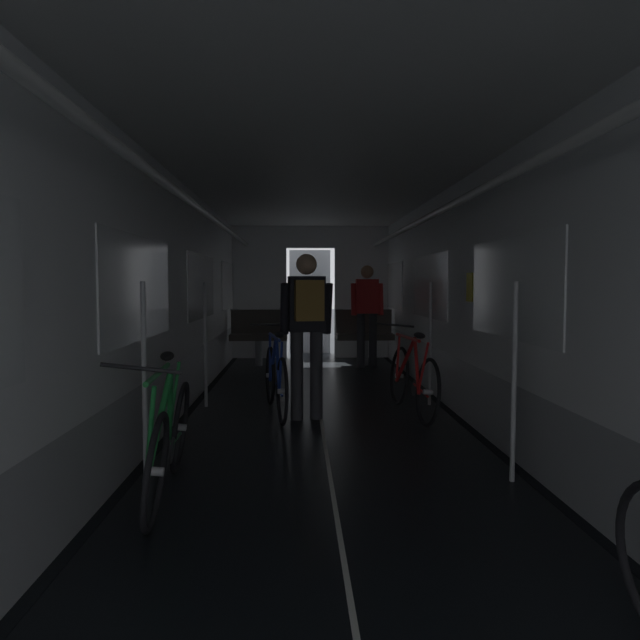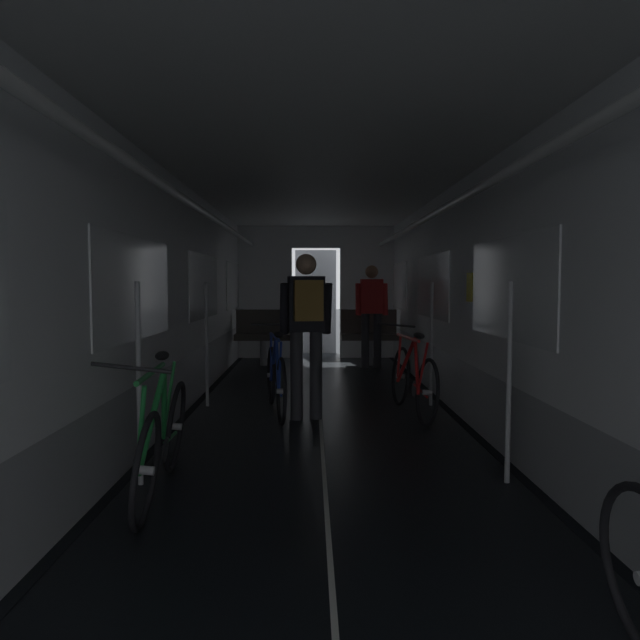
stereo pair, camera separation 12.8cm
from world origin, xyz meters
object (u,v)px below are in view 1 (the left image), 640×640
Objects in this scene: person_cyclist_aisle at (307,320)px; bench_seat_far_right at (364,332)px; bicycle_red at (412,379)px; bicycle_green at (169,439)px; bench_seat_far_left at (259,332)px; bicycle_blue_in_aisle at (276,378)px; person_standing_near_bench at (367,309)px.

bench_seat_far_right is at bearing 75.64° from person_cyclist_aisle.
bicycle_green is (-2.04, -2.31, -0.00)m from bicycle_red.
bench_seat_far_right is 6.49m from bicycle_green.
bench_seat_far_left reaches higher than bicycle_red.
bench_seat_far_left is 4.15m from person_cyclist_aisle.
bicycle_blue_in_aisle is 3.72m from person_standing_near_bench.
person_standing_near_bench is at bearing 71.28° from bicycle_green.
person_standing_near_bench is at bearing 68.14° from bicycle_blue_in_aisle.
bicycle_red is 1.00× the size of person_standing_near_bench.
bench_seat_far_right is 0.59× the size of bicycle_blue_in_aisle.
bicycle_green is 1.01× the size of person_standing_near_bench.
bench_seat_far_left is 0.59× the size of bicycle_blue_in_aisle.
bench_seat_far_right is (1.80, 0.00, 0.00)m from bench_seat_far_left.
bicycle_red is at bearing 48.57° from bicycle_green.
person_cyclist_aisle is (-1.11, -0.18, 0.63)m from bicycle_red.
bicycle_green is at bearing -113.54° from person_cyclist_aisle.
person_cyclist_aisle reaches higher than bench_seat_far_right.
bicycle_green is 1.01× the size of bicycle_blue_in_aisle.
bench_seat_far_left is 0.58× the size of person_cyclist_aisle.
bicycle_green is (-0.16, -6.18, -0.19)m from bench_seat_far_left.
bicycle_red is 1.01× the size of bicycle_blue_in_aisle.
bicycle_green is 2.47m from bicycle_blue_in_aisle.
person_cyclist_aisle is (0.93, 2.13, 0.63)m from bicycle_green.
bicycle_blue_in_aisle is (-1.44, 0.08, 0.00)m from bicycle_red.
bench_seat_far_left is 4.30m from bicycle_red.
bicycle_red is 3.54m from person_standing_near_bench.
bench_seat_far_left is 0.58× the size of bicycle_red.
bicycle_green is at bearing -104.05° from bicycle_blue_in_aisle.
person_standing_near_bench is (1.80, -0.38, 0.41)m from bench_seat_far_left.
person_cyclist_aisle is 3.82m from person_standing_near_bench.
bench_seat_far_right is 0.58× the size of person_cyclist_aisle.
bicycle_green is 1.01× the size of person_cyclist_aisle.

